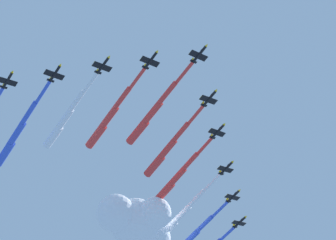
# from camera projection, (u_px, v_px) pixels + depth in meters

# --- Properties ---
(jet_lead) EXTENTS (25.32, 55.47, 4.38)m
(jet_lead) POSITION_uv_depth(u_px,v_px,m) (152.00, 113.00, 235.21)
(jet_lead) COLOR black
(jet_port_inner) EXTENTS (24.75, 51.58, 4.43)m
(jet_port_inner) POSITION_uv_depth(u_px,v_px,m) (167.00, 150.00, 242.64)
(jet_port_inner) COLOR black
(jet_starboard_inner) EXTENTS (25.55, 54.17, 4.34)m
(jet_starboard_inner) POSITION_uv_depth(u_px,v_px,m) (109.00, 118.00, 236.44)
(jet_starboard_inner) COLOR black
(jet_port_mid) EXTENTS (24.12, 51.24, 4.35)m
(jet_port_mid) POSITION_uv_depth(u_px,v_px,m) (177.00, 177.00, 255.56)
(jet_port_mid) COLOR black
(jet_starboard_mid) EXTENTS (23.84, 52.56, 4.45)m
(jet_starboard_mid) POSITION_uv_depth(u_px,v_px,m) (65.00, 119.00, 237.51)
(jet_starboard_mid) COLOR black
(jet_port_outer) EXTENTS (26.21, 57.58, 4.42)m
(jet_port_outer) POSITION_uv_depth(u_px,v_px,m) (181.00, 215.00, 266.57)
(jet_port_outer) COLOR black
(jet_starboard_outer) EXTENTS (27.08, 58.88, 4.34)m
(jet_starboard_outer) POSITION_uv_depth(u_px,v_px,m) (16.00, 135.00, 239.78)
(jet_starboard_outer) COLOR black
(jet_trail_port) EXTENTS (25.98, 57.17, 4.39)m
(jet_trail_port) POSITION_uv_depth(u_px,v_px,m) (190.00, 239.00, 278.82)
(jet_trail_port) COLOR black
(cloud_puff) EXTENTS (41.92, 31.32, 24.13)m
(cloud_puff) POSITION_uv_depth(u_px,v_px,m) (137.00, 222.00, 264.16)
(cloud_puff) COLOR white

